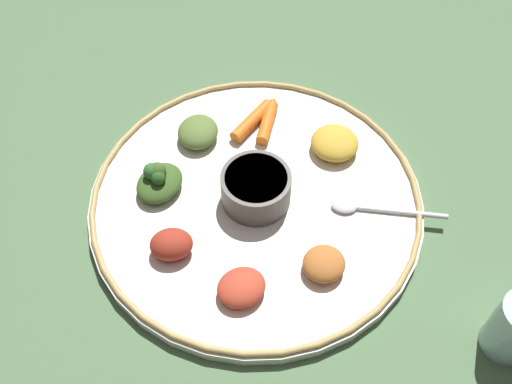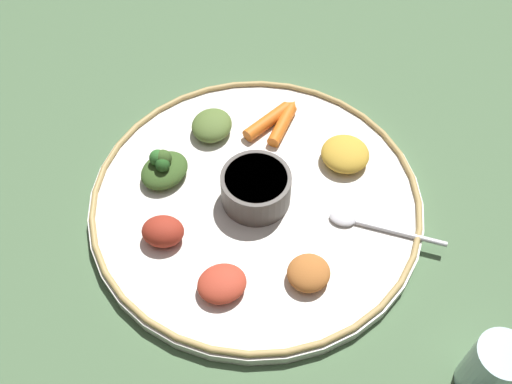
# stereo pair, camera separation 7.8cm
# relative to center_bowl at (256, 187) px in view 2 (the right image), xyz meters

# --- Properties ---
(ground_plane) EXTENTS (2.40, 2.40, 0.00)m
(ground_plane) POSITION_rel_center_bowl_xyz_m (0.00, 0.00, -0.04)
(ground_plane) COLOR #4C6B47
(platter) EXTENTS (0.44, 0.44, 0.02)m
(platter) POSITION_rel_center_bowl_xyz_m (0.00, 0.00, -0.03)
(platter) COLOR white
(platter) RESTS_ON ground_plane
(platter_rim) EXTENTS (0.44, 0.44, 0.01)m
(platter_rim) POSITION_rel_center_bowl_xyz_m (0.00, 0.00, -0.02)
(platter_rim) COLOR tan
(platter_rim) RESTS_ON platter
(center_bowl) EXTENTS (0.09, 0.09, 0.05)m
(center_bowl) POSITION_rel_center_bowl_xyz_m (0.00, 0.00, 0.00)
(center_bowl) COLOR #4C4742
(center_bowl) RESTS_ON platter
(spoon) EXTENTS (0.12, 0.11, 0.01)m
(spoon) POSITION_rel_center_bowl_xyz_m (-0.11, -0.10, -0.02)
(spoon) COLOR silver
(spoon) RESTS_ON platter
(greens_pile) EXTENTS (0.08, 0.08, 0.04)m
(greens_pile) POSITION_rel_center_bowl_xyz_m (0.10, 0.09, -0.01)
(greens_pile) COLOR #385623
(greens_pile) RESTS_ON platter
(carrot_near_spoon) EXTENTS (0.07, 0.08, 0.02)m
(carrot_near_spoon) POSITION_rel_center_bowl_xyz_m (0.09, -0.10, -0.02)
(carrot_near_spoon) COLOR orange
(carrot_near_spoon) RESTS_ON platter
(carrot_outer) EXTENTS (0.04, 0.10, 0.02)m
(carrot_outer) POSITION_rel_center_bowl_xyz_m (0.10, -0.09, -0.02)
(carrot_outer) COLOR orange
(carrot_outer) RESTS_ON platter
(mound_lentil_yellow) EXTENTS (0.08, 0.08, 0.03)m
(mound_lentil_yellow) POSITION_rel_center_bowl_xyz_m (-0.01, -0.14, -0.01)
(mound_lentil_yellow) COLOR gold
(mound_lentil_yellow) RESTS_ON platter
(mound_chickpea) EXTENTS (0.05, 0.05, 0.03)m
(mound_chickpea) POSITION_rel_center_bowl_xyz_m (-0.13, 0.01, -0.01)
(mound_chickpea) COLOR #B2662D
(mound_chickpea) RESTS_ON platter
(mound_collards) EXTENTS (0.08, 0.08, 0.03)m
(mound_collards) POSITION_rel_center_bowl_xyz_m (0.13, -0.01, -0.01)
(mound_collards) COLOR #567033
(mound_collards) RESTS_ON platter
(mound_beet) EXTENTS (0.07, 0.07, 0.03)m
(mound_beet) POSITION_rel_center_bowl_xyz_m (0.01, 0.13, -0.01)
(mound_beet) COLOR maroon
(mound_beet) RESTS_ON platter
(mound_berbere_red) EXTENTS (0.06, 0.07, 0.03)m
(mound_berbere_red) POSITION_rel_center_bowl_xyz_m (-0.09, 0.10, -0.01)
(mound_berbere_red) COLOR #B73D28
(mound_berbere_red) RESTS_ON platter
(drinking_glass) EXTENTS (0.06, 0.06, 0.09)m
(drinking_glass) POSITION_rel_center_bowl_xyz_m (-0.33, -0.09, -0.00)
(drinking_glass) COLOR silver
(drinking_glass) RESTS_ON ground_plane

